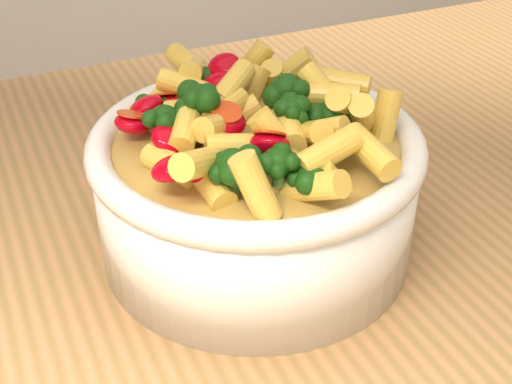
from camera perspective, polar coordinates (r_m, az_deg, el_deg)
name	(u,v)px	position (r m, az deg, el deg)	size (l,w,h in m)	color
table	(373,346)	(0.58, 9.31, -12.08)	(1.20, 0.80, 0.90)	#BB8050
serving_bowl	(256,191)	(0.48, 0.00, 0.12)	(0.22, 0.22, 0.09)	white
pasta_salad	(256,113)	(0.45, 0.00, 6.36)	(0.17, 0.17, 0.04)	#FFD050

